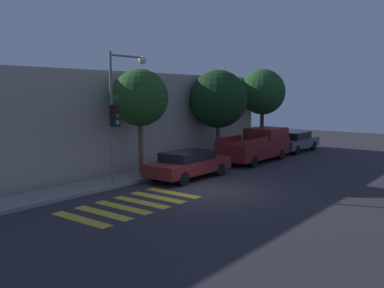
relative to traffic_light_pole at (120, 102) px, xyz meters
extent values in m
plane|color=#2D2B30|center=(1.56, -3.37, -3.61)|extent=(60.00, 60.00, 0.00)
cube|color=gray|center=(1.56, 0.74, -3.54)|extent=(26.00, 1.83, 0.14)
cube|color=#A89E8E|center=(1.56, 5.06, -1.10)|extent=(26.00, 6.00, 5.02)
cube|color=gold|center=(-4.17, -2.57, -3.61)|extent=(0.45, 2.60, 0.00)
cube|color=gold|center=(-3.27, -2.57, -3.61)|extent=(0.45, 2.60, 0.00)
cube|color=gold|center=(-2.36, -2.57, -3.61)|extent=(0.45, 2.60, 0.00)
cube|color=gold|center=(-1.46, -2.57, -3.61)|extent=(0.45, 2.60, 0.00)
cube|color=gold|center=(-0.55, -2.57, -3.61)|extent=(0.45, 2.60, 0.00)
cube|color=gold|center=(0.35, -2.57, -3.61)|extent=(0.45, 2.60, 0.00)
cylinder|color=slate|center=(-0.44, 0.08, -0.78)|extent=(0.12, 0.12, 5.67)
cube|color=black|center=(-0.44, -0.13, -0.56)|extent=(0.30, 0.30, 0.90)
cylinder|color=#4C0C0C|center=(-0.44, -0.29, -0.29)|extent=(0.18, 0.02, 0.18)
cylinder|color=#593D0A|center=(-0.44, -0.29, -0.56)|extent=(0.18, 0.02, 0.18)
cylinder|color=#26E54C|center=(-0.44, -0.29, -0.83)|extent=(0.18, 0.02, 0.18)
cube|color=#19662D|center=(-0.44, 0.08, 0.18)|extent=(0.70, 0.02, 0.18)
cylinder|color=slate|center=(0.50, 0.08, 1.91)|extent=(1.88, 0.08, 0.08)
sphere|color=#F9E5B2|center=(1.44, 0.08, 1.81)|extent=(0.36, 0.36, 0.36)
cube|color=maroon|center=(3.02, -1.27, -3.02)|extent=(4.53, 1.78, 0.57)
cube|color=black|center=(2.91, -1.27, -2.53)|extent=(2.36, 1.57, 0.41)
cylinder|color=black|center=(4.43, -0.47, -3.31)|extent=(0.62, 0.22, 0.62)
cylinder|color=black|center=(4.43, -2.07, -3.31)|extent=(0.62, 0.22, 0.62)
cylinder|color=black|center=(1.62, -0.47, -3.31)|extent=(0.62, 0.22, 0.62)
cylinder|color=black|center=(1.62, -2.07, -3.31)|extent=(0.62, 0.22, 0.62)
cube|color=maroon|center=(9.12, -1.27, -2.84)|extent=(5.29, 1.99, 0.94)
cube|color=maroon|center=(10.57, -1.27, -2.05)|extent=(2.38, 1.83, 0.63)
cube|color=maroon|center=(7.79, -0.40, -2.23)|extent=(2.64, 0.08, 0.28)
cube|color=maroon|center=(7.79, -2.15, -2.23)|extent=(2.64, 0.08, 0.28)
cylinder|color=black|center=(10.75, -0.37, -3.31)|extent=(0.62, 0.22, 0.62)
cylinder|color=black|center=(10.75, -2.17, -3.31)|extent=(0.62, 0.22, 0.62)
cylinder|color=black|center=(7.48, -0.37, -3.31)|extent=(0.62, 0.22, 0.62)
cylinder|color=black|center=(7.48, -2.17, -3.31)|extent=(0.62, 0.22, 0.62)
cube|color=#4C5156|center=(14.68, -1.27, -3.02)|extent=(4.46, 1.72, 0.58)
cube|color=black|center=(14.57, -1.27, -2.49)|extent=(2.32, 1.52, 0.47)
cylinder|color=black|center=(16.06, -0.50, -3.31)|extent=(0.62, 0.22, 0.62)
cylinder|color=black|center=(16.06, -2.04, -3.31)|extent=(0.62, 0.22, 0.62)
cylinder|color=black|center=(13.30, -0.50, -3.31)|extent=(0.62, 0.22, 0.62)
cylinder|color=black|center=(13.30, -2.04, -3.31)|extent=(0.62, 0.22, 0.62)
cylinder|color=brown|center=(1.92, 0.74, -2.23)|extent=(0.22, 0.22, 2.76)
sphere|color=#234C1E|center=(1.92, 0.74, 0.15)|extent=(2.66, 2.66, 2.66)
cylinder|color=#4C3823|center=(8.38, 0.74, -2.44)|extent=(0.23, 0.23, 2.34)
sphere|color=#143316|center=(8.38, 0.74, 0.00)|extent=(3.39, 3.39, 3.39)
cylinder|color=#42301E|center=(13.74, 0.74, -2.18)|extent=(0.26, 0.26, 2.87)
sphere|color=#1E4721|center=(13.74, 0.74, 0.42)|extent=(3.10, 3.10, 3.10)
camera|label=1|loc=(-12.40, -13.42, 0.39)|focal=40.00mm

